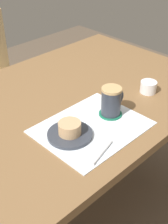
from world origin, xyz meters
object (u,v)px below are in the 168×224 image
(sugar_bowl, at_px, (148,87))
(pastry, at_px, (70,128))
(pastry_plate, at_px, (70,134))
(dining_table, at_px, (66,113))
(coffee_mug, at_px, (112,101))

(sugar_bowl, bearing_deg, pastry, 178.82)
(pastry_plate, bearing_deg, pastry, 0.00)
(dining_table, height_order, coffee_mug, coffee_mug)
(coffee_mug, height_order, sugar_bowl, coffee_mug)
(dining_table, bearing_deg, sugar_bowl, -35.14)
(pastry_plate, bearing_deg, dining_table, 51.72)
(dining_table, distance_m, pastry_plate, 0.26)
(pastry, relative_size, coffee_mug, 0.72)
(pastry_plate, xyz_separation_m, coffee_mug, (0.20, -0.01, 0.05))
(coffee_mug, bearing_deg, pastry_plate, 176.60)
(pastry, xyz_separation_m, coffee_mug, (0.20, -0.01, 0.03))
(pastry_plate, xyz_separation_m, sugar_bowl, (0.45, -0.01, 0.02))
(pastry, height_order, sugar_bowl, pastry)
(dining_table, distance_m, coffee_mug, 0.25)
(pastry_plate, bearing_deg, coffee_mug, -3.40)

